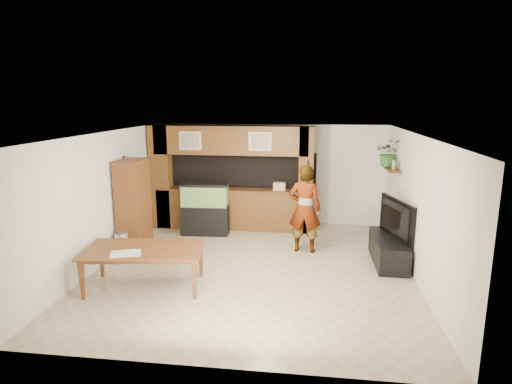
# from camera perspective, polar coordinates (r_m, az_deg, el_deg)

# --- Properties ---
(floor) EXTENTS (6.50, 6.50, 0.00)m
(floor) POSITION_cam_1_polar(r_m,az_deg,el_deg) (8.52, -0.30, -10.00)
(floor) COLOR tan
(floor) RESTS_ON ground
(ceiling) EXTENTS (6.50, 6.50, 0.00)m
(ceiling) POSITION_cam_1_polar(r_m,az_deg,el_deg) (7.91, -0.32, 7.72)
(ceiling) COLOR white
(ceiling) RESTS_ON wall_back
(wall_back) EXTENTS (6.00, 0.00, 6.00)m
(wall_back) POSITION_cam_1_polar(r_m,az_deg,el_deg) (11.28, 1.89, 2.41)
(wall_back) COLOR silver
(wall_back) RESTS_ON floor
(wall_left) EXTENTS (0.00, 6.50, 6.50)m
(wall_left) POSITION_cam_1_polar(r_m,az_deg,el_deg) (9.01, -19.58, -0.81)
(wall_left) COLOR silver
(wall_left) RESTS_ON floor
(wall_right) EXTENTS (0.00, 6.50, 6.50)m
(wall_right) POSITION_cam_1_polar(r_m,az_deg,el_deg) (8.28, 20.74, -2.00)
(wall_right) COLOR silver
(wall_right) RESTS_ON floor
(partition) EXTENTS (4.20, 0.99, 2.60)m
(partition) POSITION_cam_1_polar(r_m,az_deg,el_deg) (10.81, -3.44, 2.03)
(partition) COLOR brown
(partition) RESTS_ON floor
(wall_clock) EXTENTS (0.05, 0.25, 0.25)m
(wall_clock) POSITION_cam_1_polar(r_m,az_deg,el_deg) (9.78, -17.03, 3.92)
(wall_clock) COLOR black
(wall_clock) RESTS_ON wall_left
(wall_shelf) EXTENTS (0.25, 0.90, 0.04)m
(wall_shelf) POSITION_cam_1_polar(r_m,az_deg,el_deg) (10.05, 17.59, 2.94)
(wall_shelf) COLOR brown
(wall_shelf) RESTS_ON wall_right
(pantry_cabinet) EXTENTS (0.50, 0.81, 1.99)m
(pantry_cabinet) POSITION_cam_1_polar(r_m,az_deg,el_deg) (9.55, -16.03, -1.76)
(pantry_cabinet) COLOR brown
(pantry_cabinet) RESTS_ON floor
(trash_can) EXTENTS (0.30, 0.30, 0.55)m
(trash_can) POSITION_cam_1_polar(r_m,az_deg,el_deg) (9.32, -17.43, -6.79)
(trash_can) COLOR #B2B2B7
(trash_can) RESTS_ON floor
(aquarium) EXTENTS (1.14, 0.43, 1.26)m
(aquarium) POSITION_cam_1_polar(r_m,az_deg,el_deg) (10.41, -6.82, -2.36)
(aquarium) COLOR black
(aquarium) RESTS_ON floor
(tv_stand) EXTENTS (0.57, 1.56, 0.52)m
(tv_stand) POSITION_cam_1_polar(r_m,az_deg,el_deg) (9.07, 17.22, -7.41)
(tv_stand) COLOR black
(tv_stand) RESTS_ON floor
(television) EXTENTS (0.55, 1.36, 0.78)m
(television) POSITION_cam_1_polar(r_m,az_deg,el_deg) (8.87, 17.48, -3.44)
(television) COLOR black
(television) RESTS_ON tv_stand
(photo_frame) EXTENTS (0.04, 0.16, 0.21)m
(photo_frame) POSITION_cam_1_polar(r_m,az_deg,el_deg) (9.82, 17.85, 3.44)
(photo_frame) COLOR tan
(photo_frame) RESTS_ON wall_shelf
(potted_plant) EXTENTS (0.62, 0.56, 0.63)m
(potted_plant) POSITION_cam_1_polar(r_m,az_deg,el_deg) (10.25, 17.30, 5.03)
(potted_plant) COLOR #2E6227
(potted_plant) RESTS_ON wall_shelf
(person) EXTENTS (0.74, 0.53, 1.89)m
(person) POSITION_cam_1_polar(r_m,az_deg,el_deg) (9.16, 6.53, -2.24)
(person) COLOR #A47C5A
(person) RESTS_ON floor
(microphone) EXTENTS (0.04, 0.10, 0.16)m
(microphone) POSITION_cam_1_polar(r_m,az_deg,el_deg) (8.80, 6.99, 3.73)
(microphone) COLOR black
(microphone) RESTS_ON person
(dining_table) EXTENTS (2.17, 1.40, 0.72)m
(dining_table) POSITION_cam_1_polar(r_m,az_deg,el_deg) (7.75, -14.66, -9.88)
(dining_table) COLOR brown
(dining_table) RESTS_ON floor
(newspaper_a) EXTENTS (0.58, 0.50, 0.01)m
(newspaper_a) POSITION_cam_1_polar(r_m,az_deg,el_deg) (7.49, -17.00, -7.85)
(newspaper_a) COLOR silver
(newspaper_a) RESTS_ON dining_table
(counter_box) EXTENTS (0.31, 0.22, 0.19)m
(counter_box) POSITION_cam_1_polar(r_m,az_deg,el_deg) (10.50, 3.18, 0.75)
(counter_box) COLOR tan
(counter_box) RESTS_ON partition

